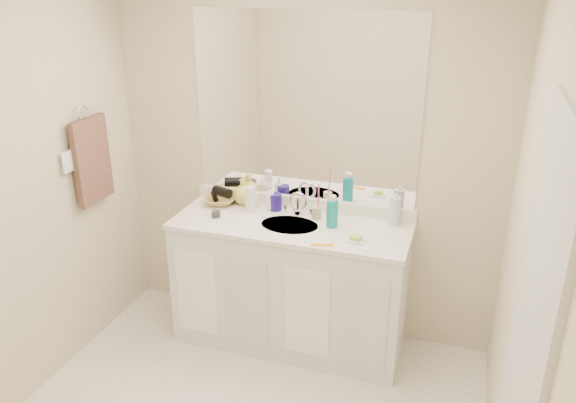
{
  "coord_description": "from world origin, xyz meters",
  "views": [
    {
      "loc": [
        1.01,
        -2.06,
        2.36
      ],
      "look_at": [
        0.0,
        0.97,
        1.05
      ],
      "focal_mm": 35.0,
      "sensor_mm": 36.0,
      "label": 1
    }
  ],
  "objects": [
    {
      "name": "green_soap",
      "position": [
        0.45,
        0.9,
        0.9
      ],
      "size": [
        0.07,
        0.06,
        0.02
      ],
      "primitive_type": "cube",
      "rotation": [
        0.0,
        0.0,
        -0.24
      ],
      "color": "#A6D534",
      "rests_on": "soap_dish"
    },
    {
      "name": "faucet",
      "position": [
        0.0,
        1.18,
        0.94
      ],
      "size": [
        0.02,
        0.02,
        0.11
      ],
      "primitive_type": "cylinder",
      "color": "silver",
      "rests_on": "countertop"
    },
    {
      "name": "mouthwash_bottle",
      "position": [
        0.26,
        1.07,
        0.97
      ],
      "size": [
        0.08,
        0.08,
        0.17
      ],
      "primitive_type": "cylinder",
      "rotation": [
        0.0,
        0.0,
        0.09
      ],
      "color": "#0B858B",
      "rests_on": "countertop"
    },
    {
      "name": "clear_pump_bottle",
      "position": [
        0.63,
        1.22,
        0.97
      ],
      "size": [
        0.08,
        0.08,
        0.18
      ],
      "primitive_type": "cylinder",
      "rotation": [
        0.0,
        0.0,
        0.19
      ],
      "color": "silver",
      "rests_on": "countertop"
    },
    {
      "name": "mirror",
      "position": [
        0.0,
        1.29,
        1.56
      ],
      "size": [
        1.48,
        0.01,
        1.2
      ],
      "primitive_type": "cube",
      "color": "white",
      "rests_on": "wall_back"
    },
    {
      "name": "dark_jar",
      "position": [
        -0.49,
        0.97,
        0.9
      ],
      "size": [
        0.08,
        0.08,
        0.04
      ],
      "primitive_type": "cylinder",
      "rotation": [
        0.0,
        0.0,
        0.43
      ],
      "color": "#2E2F35",
      "rests_on": "countertop"
    },
    {
      "name": "vanity_cabinet",
      "position": [
        0.0,
        1.02,
        0.42
      ],
      "size": [
        1.5,
        0.55,
        0.85
      ],
      "primitive_type": "cube",
      "color": "white",
      "rests_on": "floor"
    },
    {
      "name": "soap_bottle_yellow",
      "position": [
        -0.41,
        1.24,
        0.97
      ],
      "size": [
        0.18,
        0.18,
        0.18
      ],
      "primitive_type": "imported",
      "rotation": [
        0.0,
        0.0,
        -0.37
      ],
      "color": "#D1D352",
      "rests_on": "countertop"
    },
    {
      "name": "extra_white_bottle",
      "position": [
        -0.31,
        1.12,
        0.97
      ],
      "size": [
        0.07,
        0.07,
        0.18
      ],
      "primitive_type": "cylinder",
      "rotation": [
        0.0,
        0.0,
        0.19
      ],
      "color": "white",
      "rests_on": "countertop"
    },
    {
      "name": "tan_cup",
      "position": [
        0.14,
        1.15,
        0.92
      ],
      "size": [
        0.08,
        0.08,
        0.08
      ],
      "primitive_type": "cylinder",
      "rotation": [
        0.0,
        0.0,
        0.35
      ],
      "color": "#C9C18D",
      "rests_on": "countertop"
    },
    {
      "name": "door",
      "position": [
        1.29,
        -0.3,
        1.0
      ],
      "size": [
        0.02,
        0.82,
        2.0
      ],
      "primitive_type": "cube",
      "color": "silver",
      "rests_on": "floor"
    },
    {
      "name": "wall_right",
      "position": [
        1.3,
        0.0,
        1.2
      ],
      "size": [
        0.02,
        2.6,
        2.4
      ],
      "primitive_type": "cube",
      "color": "beige",
      "rests_on": "floor"
    },
    {
      "name": "toothbrush",
      "position": [
        0.15,
        1.15,
        1.03
      ],
      "size": [
        0.02,
        0.04,
        0.18
      ],
      "primitive_type": "cylinder",
      "rotation": [
        0.14,
        0.0,
        0.2
      ],
      "color": "#FF4393",
      "rests_on": "tan_cup"
    },
    {
      "name": "countertop",
      "position": [
        0.0,
        1.02,
        0.86
      ],
      "size": [
        1.52,
        0.57,
        0.03
      ],
      "primitive_type": "cube",
      "color": "white",
      "rests_on": "vanity_cabinet"
    },
    {
      "name": "blue_mug",
      "position": [
        -0.17,
        1.2,
        0.94
      ],
      "size": [
        0.1,
        0.1,
        0.11
      ],
      "primitive_type": "cylinder",
      "rotation": [
        0.0,
        0.0,
        -0.26
      ],
      "color": "navy",
      "rests_on": "countertop"
    },
    {
      "name": "switch_plate",
      "position": [
        -1.27,
        0.57,
        1.3
      ],
      "size": [
        0.01,
        0.08,
        0.13
      ],
      "primitive_type": "cube",
      "color": "white",
      "rests_on": "wall_left"
    },
    {
      "name": "soap_bottle_white",
      "position": [
        -0.2,
        1.2,
        0.97
      ],
      "size": [
        0.08,
        0.08,
        0.17
      ],
      "primitive_type": "imported",
      "rotation": [
        0.0,
        0.0,
        -0.28
      ],
      "color": "white",
      "rests_on": "countertop"
    },
    {
      "name": "hair_dryer",
      "position": [
        -0.54,
        1.18,
        0.97
      ],
      "size": [
        0.15,
        0.11,
        0.07
      ],
      "primitive_type": "cylinder",
      "rotation": [
        0.0,
        1.57,
        -0.36
      ],
      "color": "black",
      "rests_on": "wicker_basket"
    },
    {
      "name": "hand_towel",
      "position": [
        -1.25,
        0.77,
        1.25
      ],
      "size": [
        0.04,
        0.32,
        0.55
      ],
      "primitive_type": "cube",
      "color": "#412923",
      "rests_on": "towel_ring"
    },
    {
      "name": "wicker_basket",
      "position": [
        -0.56,
        1.18,
        0.91
      ],
      "size": [
        0.28,
        0.28,
        0.05
      ],
      "primitive_type": "imported",
      "rotation": [
        0.0,
        0.0,
        0.34
      ],
      "color": "#B58849",
      "rests_on": "countertop"
    },
    {
      "name": "towel_ring",
      "position": [
        -1.27,
        0.77,
        1.55
      ],
      "size": [
        0.01,
        0.11,
        0.11
      ],
      "primitive_type": "torus",
      "rotation": [
        0.0,
        1.57,
        0.0
      ],
      "color": "silver",
      "rests_on": "wall_left"
    },
    {
      "name": "orange_comb",
      "position": [
        0.27,
        0.79,
        0.88
      ],
      "size": [
        0.13,
        0.06,
        0.01
      ],
      "primitive_type": "cube",
      "rotation": [
        0.0,
        0.0,
        0.3
      ],
      "color": "orange",
      "rests_on": "countertop"
    },
    {
      "name": "sink_basin",
      "position": [
        0.0,
        1.0,
        0.87
      ],
      "size": [
        0.37,
        0.37,
        0.02
      ],
      "primitive_type": "cylinder",
      "color": "beige",
      "rests_on": "countertop"
    },
    {
      "name": "soap_bottle_cream",
      "position": [
        -0.33,
        1.18,
        0.96
      ],
      "size": [
        0.09,
        0.09,
        0.16
      ],
      "primitive_type": "imported",
      "rotation": [
        0.0,
        0.0,
        -0.36
      ],
      "color": "#F6E9C8",
      "rests_on": "countertop"
    },
    {
      "name": "soap_dish",
      "position": [
        0.45,
        0.9,
        0.89
      ],
      "size": [
        0.11,
        0.09,
        0.01
      ],
      "primitive_type": "cube",
      "rotation": [
        0.0,
        0.0,
        -0.08
      ],
      "color": "white",
      "rests_on": "countertop"
    },
    {
      "name": "backsplash",
      "position": [
        0.0,
        1.29,
        0.92
      ],
      "size": [
        1.52,
        0.03,
        0.08
      ],
      "primitive_type": "cube",
      "color": "white",
      "rests_on": "countertop"
    },
    {
      "name": "wall_back",
      "position": [
        0.0,
        1.3,
        1.2
      ],
      "size": [
        2.6,
        0.02,
        2.4
      ],
      "primitive_type": "cube",
      "color": "beige",
      "rests_on": "floor"
    }
  ]
}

